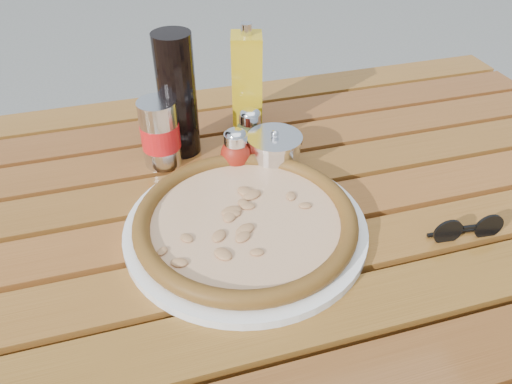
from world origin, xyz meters
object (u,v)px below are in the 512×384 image
object	(u,v)px
olive_oil_cruet	(247,84)
table	(259,250)
oregano_shaker	(250,130)
pepper_shaker	(236,151)
dark_bottle	(177,96)
soda_can	(160,134)
sunglasses	(467,229)
parmesan_tin	(274,151)
plate	(246,228)
pizza	(246,220)

from	to	relation	value
olive_oil_cruet	table	bearing A→B (deg)	-101.35
olive_oil_cruet	oregano_shaker	bearing A→B (deg)	-100.94
table	olive_oil_cruet	distance (m)	0.31
pepper_shaker	dark_bottle	bearing A→B (deg)	131.99
olive_oil_cruet	dark_bottle	bearing A→B (deg)	-164.70
soda_can	sunglasses	xyz separation A→B (m)	(0.40, -0.32, -0.04)
soda_can	pepper_shaker	bearing A→B (deg)	-26.05
soda_can	parmesan_tin	bearing A→B (deg)	-19.13
soda_can	olive_oil_cruet	distance (m)	0.19
pepper_shaker	olive_oil_cruet	distance (m)	0.15
plate	dark_bottle	distance (m)	0.27
table	dark_bottle	bearing A→B (deg)	110.95
pizza	olive_oil_cruet	xyz separation A→B (m)	(0.08, 0.28, 0.07)
table	oregano_shaker	size ratio (longest dim) A/B	17.07
pizza	table	bearing A→B (deg)	44.73
olive_oil_cruet	parmesan_tin	world-z (taller)	olive_oil_cruet
pizza	pepper_shaker	bearing A→B (deg)	80.41
plate	oregano_shaker	xyz separation A→B (m)	(0.07, 0.22, 0.03)
pizza	dark_bottle	size ratio (longest dim) A/B	1.88
pizza	dark_bottle	xyz separation A→B (m)	(-0.05, 0.25, 0.09)
plate	soda_can	world-z (taller)	soda_can
plate	oregano_shaker	distance (m)	0.23
oregano_shaker	soda_can	xyz separation A→B (m)	(-0.16, -0.00, 0.02)
olive_oil_cruet	sunglasses	size ratio (longest dim) A/B	1.90
plate	dark_bottle	bearing A→B (deg)	101.99
dark_bottle	soda_can	world-z (taller)	dark_bottle
plate	olive_oil_cruet	world-z (taller)	olive_oil_cruet
pizza	soda_can	xyz separation A→B (m)	(-0.09, 0.22, 0.04)
oregano_shaker	parmesan_tin	distance (m)	0.07
pizza	olive_oil_cruet	world-z (taller)	olive_oil_cruet
pepper_shaker	sunglasses	distance (m)	0.38
soda_can	parmesan_tin	world-z (taller)	soda_can
table	soda_can	bearing A→B (deg)	123.23
pizza	dark_bottle	bearing A→B (deg)	101.99
plate	parmesan_tin	size ratio (longest dim) A/B	3.08
plate	olive_oil_cruet	bearing A→B (deg)	73.99
parmesan_tin	sunglasses	world-z (taller)	parmesan_tin
table	sunglasses	distance (m)	0.32
pepper_shaker	oregano_shaker	xyz separation A→B (m)	(0.04, 0.06, 0.00)
table	pizza	bearing A→B (deg)	-135.27
oregano_shaker	parmesan_tin	size ratio (longest dim) A/B	0.70
table	parmesan_tin	world-z (taller)	parmesan_tin
table	oregano_shaker	world-z (taller)	oregano_shaker
parmesan_tin	sunglasses	xyz separation A→B (m)	(0.21, -0.26, -0.01)
dark_bottle	parmesan_tin	size ratio (longest dim) A/B	1.88
olive_oil_cruet	sunglasses	world-z (taller)	olive_oil_cruet
dark_bottle	parmesan_tin	xyz separation A→B (m)	(0.15, -0.09, -0.08)
table	soda_can	distance (m)	0.26
sunglasses	pizza	bearing A→B (deg)	167.41
table	oregano_shaker	bearing A→B (deg)	78.52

